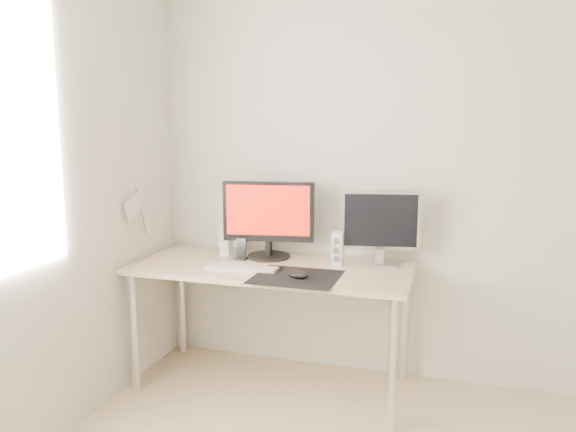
# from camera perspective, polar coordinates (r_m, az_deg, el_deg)

# --- Properties ---
(wall_back) EXTENTS (3.50, 0.00, 3.50)m
(wall_back) POSITION_cam_1_polar(r_m,az_deg,el_deg) (3.35, 15.66, 4.12)
(wall_back) COLOR silver
(wall_back) RESTS_ON ground
(mousepad) EXTENTS (0.45, 0.40, 0.00)m
(mousepad) POSITION_cam_1_polar(r_m,az_deg,el_deg) (3.00, 0.84, -6.21)
(mousepad) COLOR black
(mousepad) RESTS_ON desk
(mouse) EXTENTS (0.11, 0.06, 0.04)m
(mouse) POSITION_cam_1_polar(r_m,az_deg,el_deg) (2.96, 1.05, -6.00)
(mouse) COLOR black
(mouse) RESTS_ON mousepad
(desk) EXTENTS (1.60, 0.70, 0.73)m
(desk) POSITION_cam_1_polar(r_m,az_deg,el_deg) (3.26, -1.68, -6.37)
(desk) COLOR #D1B587
(desk) RESTS_ON ground
(main_monitor) EXTENTS (0.55, 0.30, 0.47)m
(main_monitor) POSITION_cam_1_polar(r_m,az_deg,el_deg) (3.37, -2.00, -0.07)
(main_monitor) COLOR black
(main_monitor) RESTS_ON desk
(second_monitor) EXTENTS (0.45, 0.20, 0.43)m
(second_monitor) POSITION_cam_1_polar(r_m,az_deg,el_deg) (3.24, 9.37, -0.82)
(second_monitor) COLOR #BCBCBE
(second_monitor) RESTS_ON desk
(speaker_left) EXTENTS (0.06, 0.08, 0.19)m
(speaker_left) POSITION_cam_1_polar(r_m,az_deg,el_deg) (3.51, -6.32, -2.35)
(speaker_left) COLOR white
(speaker_left) RESTS_ON desk
(speaker_right) EXTENTS (0.06, 0.08, 0.19)m
(speaker_right) POSITION_cam_1_polar(r_m,az_deg,el_deg) (3.24, 5.09, -3.33)
(speaker_right) COLOR white
(speaker_right) RESTS_ON desk
(keyboard) EXTENTS (0.42, 0.13, 0.02)m
(keyboard) POSITION_cam_1_polar(r_m,az_deg,el_deg) (3.17, -4.69, -5.27)
(keyboard) COLOR #AAA9AC
(keyboard) RESTS_ON desk
(phone_dock) EXTENTS (0.07, 0.06, 0.13)m
(phone_dock) POSITION_cam_1_polar(r_m,az_deg,el_deg) (3.38, -4.76, -3.78)
(phone_dock) COLOR black
(phone_dock) RESTS_ON desk
(pennant) EXTENTS (0.01, 0.23, 0.29)m
(pennant) POSITION_cam_1_polar(r_m,az_deg,el_deg) (3.39, -15.24, 0.75)
(pennant) COLOR #A57F54
(pennant) RESTS_ON wall_left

